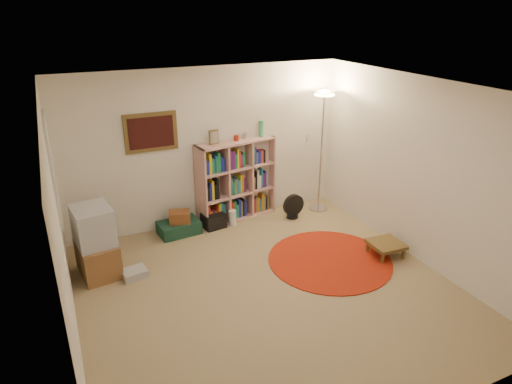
{
  "coord_description": "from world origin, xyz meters",
  "views": [
    {
      "loc": [
        -2.15,
        -4.33,
        3.33
      ],
      "look_at": [
        0.1,
        0.6,
        1.1
      ],
      "focal_mm": 32.0,
      "sensor_mm": 36.0,
      "label": 1
    }
  ],
  "objects_px": {
    "floor_lamp": "(323,112)",
    "side_table": "(386,245)",
    "tv_stand": "(96,243)",
    "suitcase": "(179,228)",
    "bookshelf": "(235,181)",
    "floor_fan": "(293,206)"
  },
  "relations": [
    {
      "from": "bookshelf",
      "to": "tv_stand",
      "type": "relative_size",
      "value": 1.66
    },
    {
      "from": "tv_stand",
      "to": "suitcase",
      "type": "xyz_separation_m",
      "value": [
        1.28,
        0.68,
        -0.36
      ]
    },
    {
      "from": "suitcase",
      "to": "side_table",
      "type": "distance_m",
      "value": 3.13
    },
    {
      "from": "floor_lamp",
      "to": "bookshelf",
      "type": "bearing_deg",
      "value": 168.02
    },
    {
      "from": "bookshelf",
      "to": "tv_stand",
      "type": "bearing_deg",
      "value": -169.29
    },
    {
      "from": "suitcase",
      "to": "floor_fan",
      "type": "bearing_deg",
      "value": -13.05
    },
    {
      "from": "side_table",
      "to": "bookshelf",
      "type": "bearing_deg",
      "value": 125.24
    },
    {
      "from": "floor_lamp",
      "to": "floor_fan",
      "type": "bearing_deg",
      "value": -166.5
    },
    {
      "from": "floor_lamp",
      "to": "suitcase",
      "type": "bearing_deg",
      "value": 177.45
    },
    {
      "from": "floor_fan",
      "to": "side_table",
      "type": "distance_m",
      "value": 1.74
    },
    {
      "from": "floor_fan",
      "to": "tv_stand",
      "type": "distance_m",
      "value": 3.21
    },
    {
      "from": "floor_fan",
      "to": "suitcase",
      "type": "relative_size",
      "value": 0.64
    },
    {
      "from": "floor_lamp",
      "to": "side_table",
      "type": "xyz_separation_m",
      "value": [
        0.03,
        -1.77,
        -1.55
      ]
    },
    {
      "from": "bookshelf",
      "to": "floor_lamp",
      "type": "height_order",
      "value": "floor_lamp"
    },
    {
      "from": "tv_stand",
      "to": "side_table",
      "type": "xyz_separation_m",
      "value": [
        3.78,
        -1.21,
        -0.29
      ]
    },
    {
      "from": "tv_stand",
      "to": "side_table",
      "type": "height_order",
      "value": "tv_stand"
    },
    {
      "from": "side_table",
      "to": "floor_fan",
      "type": "bearing_deg",
      "value": 110.31
    },
    {
      "from": "tv_stand",
      "to": "suitcase",
      "type": "relative_size",
      "value": 1.45
    },
    {
      "from": "floor_fan",
      "to": "suitcase",
      "type": "distance_m",
      "value": 1.92
    },
    {
      "from": "suitcase",
      "to": "side_table",
      "type": "height_order",
      "value": "side_table"
    },
    {
      "from": "tv_stand",
      "to": "suitcase",
      "type": "bearing_deg",
      "value": 20.16
    },
    {
      "from": "bookshelf",
      "to": "side_table",
      "type": "xyz_separation_m",
      "value": [
        1.47,
        -2.08,
        -0.47
      ]
    }
  ]
}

